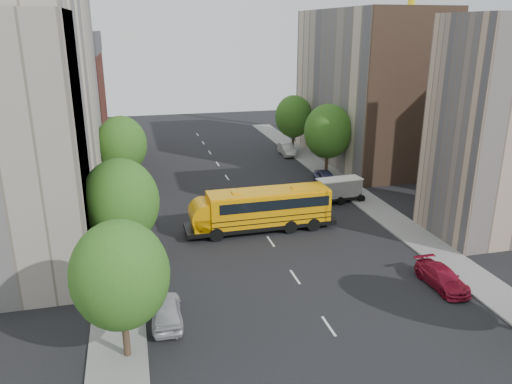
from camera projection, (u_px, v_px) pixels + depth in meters
name	position (u px, v px, depth m)	size (l,w,h in m)	color
ground	(264.00, 232.00, 40.95)	(120.00, 120.00, 0.00)	black
sidewalk_left	(120.00, 222.00, 42.86)	(3.00, 80.00, 0.12)	slate
sidewalk_right	(365.00, 200.00, 48.20)	(3.00, 80.00, 0.12)	slate
lane_markings	(238.00, 194.00, 50.15)	(0.15, 64.00, 0.01)	silver
building_left_cream	(24.00, 107.00, 39.13)	(10.00, 26.00, 20.00)	beige
building_left_redbrick	(61.00, 109.00, 60.47)	(10.00, 15.00, 13.00)	maroon
building_right_near	(506.00, 130.00, 38.31)	(10.00, 7.00, 17.00)	tan
building_right_far	(364.00, 87.00, 60.69)	(10.00, 22.00, 18.00)	beige
building_right_sidewall	(413.00, 99.00, 50.57)	(10.10, 0.30, 18.00)	brown
street_tree_0	(120.00, 275.00, 24.05)	(4.80, 4.80, 7.41)	#38281C
street_tree_1	(121.00, 202.00, 33.15)	(5.12, 5.12, 7.90)	#38281C
street_tree_2	(122.00, 145.00, 49.75)	(4.99, 4.99, 7.71)	#38281C
street_tree_4	(328.00, 131.00, 54.78)	(5.25, 5.25, 8.10)	#38281C
street_tree_5	(293.00, 117.00, 65.94)	(4.86, 4.86, 7.51)	#38281C
school_bus	(259.00, 208.00, 40.66)	(12.47, 3.25, 3.50)	black
safari_truck	(335.00, 190.00, 47.64)	(5.47, 2.43, 2.27)	black
parked_car_0	(166.00, 310.00, 28.28)	(1.74, 4.32, 1.47)	#B6B6BD
parked_car_1	(145.00, 208.00, 44.14)	(1.70, 4.88, 1.61)	silver
parked_car_3	(442.00, 277.00, 32.18)	(1.81, 4.45, 1.29)	maroon
parked_car_4	(326.00, 178.00, 52.72)	(1.83, 4.55, 1.55)	#313054
parked_car_5	(287.00, 149.00, 65.22)	(1.58, 4.54, 1.50)	#9A9A95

